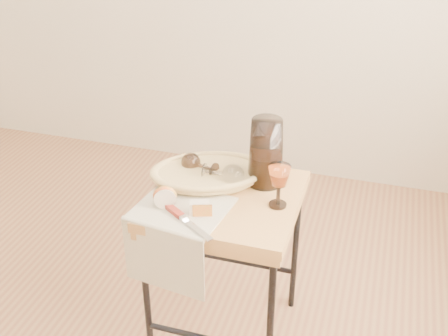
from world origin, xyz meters
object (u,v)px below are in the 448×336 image
(bread_basket, at_px, (208,175))
(table_knife, at_px, (186,219))
(goblet_lying_a, at_px, (201,166))
(goblet_lying_b, at_px, (221,173))
(pitcher, at_px, (266,152))
(apple_half, at_px, (165,196))
(side_table, at_px, (226,268))
(tea_towel, at_px, (182,208))
(wine_goblet, at_px, (279,186))

(bread_basket, distance_m, table_knife, 0.27)
(goblet_lying_a, height_order, table_knife, goblet_lying_a)
(goblet_lying_b, distance_m, pitcher, 0.18)
(bread_basket, height_order, apple_half, apple_half)
(side_table, height_order, bread_basket, bread_basket)
(bread_basket, bearing_deg, pitcher, -10.74)
(bread_basket, bearing_deg, table_knife, -111.54)
(goblet_lying_b, relative_size, table_knife, 0.54)
(table_knife, bearing_deg, tea_towel, 153.15)
(bread_basket, height_order, table_knife, bread_basket)
(bread_basket, distance_m, apple_half, 0.22)
(bread_basket, bearing_deg, tea_towel, -121.90)
(apple_half, bearing_deg, pitcher, 18.35)
(apple_half, bearing_deg, side_table, 12.60)
(side_table, height_order, pitcher, pitcher)
(pitcher, relative_size, apple_half, 3.62)
(goblet_lying_b, distance_m, apple_half, 0.23)
(pitcher, bearing_deg, table_knife, -140.55)
(side_table, xyz_separation_m, tea_towel, (-0.11, -0.12, 0.32))
(side_table, distance_m, goblet_lying_a, 0.40)
(tea_towel, bearing_deg, side_table, 54.93)
(side_table, distance_m, table_knife, 0.40)
(apple_half, height_order, table_knife, apple_half)
(table_knife, bearing_deg, goblet_lying_a, 133.98)
(goblet_lying_b, bearing_deg, tea_towel, -114.57)
(side_table, xyz_separation_m, bread_basket, (-0.09, 0.08, 0.35))
(tea_towel, height_order, bread_basket, bread_basket)
(pitcher, bearing_deg, tea_towel, -152.91)
(tea_towel, bearing_deg, apple_half, -169.06)
(goblet_lying_a, relative_size, wine_goblet, 0.76)
(apple_half, distance_m, table_knife, 0.12)
(side_table, relative_size, goblet_lying_a, 5.51)
(tea_towel, bearing_deg, wine_goblet, 28.53)
(goblet_lying_b, bearing_deg, goblet_lying_a, 155.94)
(pitcher, bearing_deg, bread_basket, 172.97)
(pitcher, distance_m, table_knife, 0.39)
(apple_half, bearing_deg, goblet_lying_b, 29.15)
(pitcher, relative_size, table_knife, 1.19)
(wine_goblet, bearing_deg, bread_basket, 162.51)
(pitcher, xyz_separation_m, apple_half, (-0.28, -0.25, -0.08))
(bread_basket, distance_m, goblet_lying_b, 0.06)
(pitcher, height_order, apple_half, pitcher)
(goblet_lying_b, xyz_separation_m, apple_half, (-0.14, -0.18, -0.01))
(goblet_lying_a, relative_size, goblet_lying_b, 0.90)
(wine_goblet, height_order, apple_half, wine_goblet)
(goblet_lying_b, bearing_deg, table_knife, -99.30)
(goblet_lying_a, bearing_deg, side_table, 160.31)
(pitcher, bearing_deg, wine_goblet, -81.59)
(goblet_lying_a, distance_m, pitcher, 0.25)
(goblet_lying_a, xyz_separation_m, table_knife, (0.05, -0.29, -0.03))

